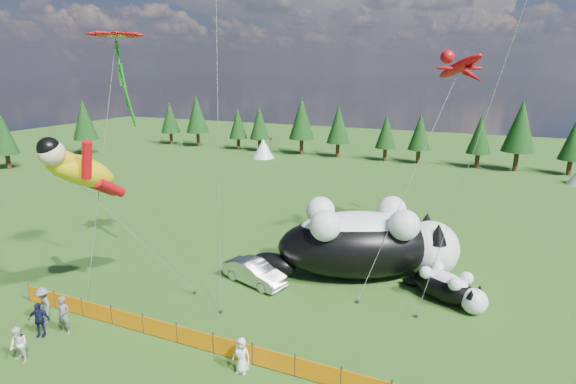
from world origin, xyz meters
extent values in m
plane|color=#17380A|center=(0.00, 0.00, 0.00)|extent=(160.00, 160.00, 0.00)
cylinder|color=#262626|center=(-11.00, -3.00, 0.55)|extent=(0.06, 0.06, 1.10)
cylinder|color=#262626|center=(-9.00, -3.00, 0.55)|extent=(0.06, 0.06, 1.10)
cylinder|color=#262626|center=(-7.00, -3.00, 0.55)|extent=(0.06, 0.06, 1.10)
cylinder|color=#262626|center=(-5.00, -3.00, 0.55)|extent=(0.06, 0.06, 1.10)
cylinder|color=#262626|center=(-3.00, -3.00, 0.55)|extent=(0.06, 0.06, 1.10)
cylinder|color=#262626|center=(-1.00, -3.00, 0.55)|extent=(0.06, 0.06, 1.10)
cylinder|color=#262626|center=(1.00, -3.00, 0.55)|extent=(0.06, 0.06, 1.10)
cylinder|color=#262626|center=(3.00, -3.00, 0.55)|extent=(0.06, 0.06, 1.10)
cylinder|color=#262626|center=(5.00, -3.00, 0.55)|extent=(0.06, 0.06, 1.10)
cylinder|color=#262626|center=(7.00, -3.00, 0.55)|extent=(0.06, 0.06, 1.10)
cube|color=orange|center=(-10.00, -3.00, 0.50)|extent=(2.00, 0.04, 0.90)
cube|color=orange|center=(-8.00, -3.00, 0.50)|extent=(2.00, 0.04, 0.90)
cube|color=orange|center=(-6.00, -3.00, 0.50)|extent=(2.00, 0.04, 0.90)
cube|color=orange|center=(-4.00, -3.00, 0.50)|extent=(2.00, 0.04, 0.90)
cube|color=orange|center=(-2.00, -3.00, 0.50)|extent=(2.00, 0.04, 0.90)
cube|color=orange|center=(0.00, -3.00, 0.50)|extent=(2.00, 0.04, 0.90)
cube|color=orange|center=(2.00, -3.00, 0.50)|extent=(2.00, 0.04, 0.90)
cube|color=orange|center=(4.00, -3.00, 0.50)|extent=(2.00, 0.04, 0.90)
cube|color=orange|center=(6.00, -3.00, 0.50)|extent=(2.00, 0.04, 0.90)
ellipsoid|color=black|center=(4.78, 7.45, 1.96)|extent=(10.80, 8.27, 3.91)
ellipsoid|color=white|center=(4.78, 7.45, 2.94)|extent=(8.08, 6.08, 2.39)
sphere|color=white|center=(8.92, 9.38, 1.74)|extent=(3.48, 3.48, 3.48)
sphere|color=#D25173|center=(10.26, 10.01, 1.74)|extent=(0.49, 0.49, 0.49)
ellipsoid|color=black|center=(0.05, 5.25, 0.76)|extent=(3.40, 2.67, 1.52)
cone|color=black|center=(9.37, 8.44, 3.13)|extent=(1.22, 1.22, 1.22)
cone|color=black|center=(8.48, 10.33, 3.13)|extent=(1.22, 1.22, 1.22)
sphere|color=white|center=(6.36, 9.74, 3.81)|extent=(1.83, 1.83, 1.83)
sphere|color=white|center=(7.55, 7.18, 3.81)|extent=(1.83, 1.83, 1.83)
sphere|color=white|center=(2.22, 7.82, 3.81)|extent=(1.83, 1.83, 1.83)
sphere|color=white|center=(3.41, 5.25, 3.81)|extent=(1.83, 1.83, 1.83)
ellipsoid|color=black|center=(10.08, 6.36, 0.78)|extent=(4.28, 3.44, 1.55)
ellipsoid|color=white|center=(10.08, 6.36, 1.17)|extent=(3.20, 2.53, 0.95)
sphere|color=white|center=(11.68, 5.50, 0.69)|extent=(1.38, 1.38, 1.38)
sphere|color=#D25173|center=(12.19, 5.22, 0.69)|extent=(0.19, 0.19, 0.19)
ellipsoid|color=black|center=(8.26, 7.34, 0.30)|extent=(1.35, 1.11, 0.60)
cone|color=black|center=(11.48, 5.13, 1.24)|extent=(0.48, 0.48, 0.48)
cone|color=black|center=(11.87, 5.86, 1.24)|extent=(0.48, 0.48, 0.48)
sphere|color=white|center=(11.18, 6.40, 1.51)|extent=(0.72, 0.72, 0.72)
sphere|color=white|center=(10.65, 5.41, 1.51)|extent=(0.72, 0.72, 0.72)
sphere|color=white|center=(9.59, 7.26, 1.51)|extent=(0.72, 0.72, 0.72)
sphere|color=white|center=(9.06, 6.28, 1.51)|extent=(0.72, 0.72, 0.72)
imported|color=silver|center=(-0.55, 3.97, 0.69)|extent=(4.46, 2.64, 1.39)
imported|color=slate|center=(-6.54, -4.48, 0.97)|extent=(0.77, 0.57, 1.94)
imported|color=white|center=(-6.44, -6.92, 0.85)|extent=(0.85, 0.53, 1.69)
imported|color=black|center=(-7.45, -5.13, 0.87)|extent=(1.14, 0.91, 1.74)
imported|color=slate|center=(-8.31, -4.17, 0.95)|extent=(1.38, 1.03, 1.90)
imported|color=white|center=(2.80, -3.62, 0.81)|extent=(0.84, 0.59, 1.62)
cylinder|color=#595959|center=(-4.91, -0.43, 3.91)|extent=(0.03, 0.03, 9.10)
cube|color=#262626|center=(-3.07, 1.36, 0.08)|extent=(0.15, 0.15, 0.16)
cylinder|color=#595959|center=(7.58, 8.78, 6.40)|extent=(0.03, 0.03, 16.03)
cube|color=#262626|center=(5.78, 4.09, 0.08)|extent=(0.15, 0.15, 0.16)
cylinder|color=#595959|center=(-6.98, -0.84, 7.20)|extent=(0.03, 0.03, 14.69)
cube|color=#262626|center=(-6.95, -2.91, 0.08)|extent=(0.15, 0.15, 0.16)
cube|color=#167D19|center=(-7.00, 1.23, 11.63)|extent=(0.21, 0.21, 4.59)
cylinder|color=#595959|center=(-1.77, 2.49, 9.62)|extent=(0.03, 0.03, 19.66)
cube|color=#262626|center=(-0.58, 0.15, 0.08)|extent=(0.15, 0.15, 0.16)
cylinder|color=#595959|center=(11.42, 6.98, 11.11)|extent=(0.03, 0.03, 23.30)
cube|color=#262626|center=(8.99, 3.87, 0.08)|extent=(0.15, 0.15, 0.16)
camera|label=1|loc=(11.18, -17.91, 12.44)|focal=28.00mm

